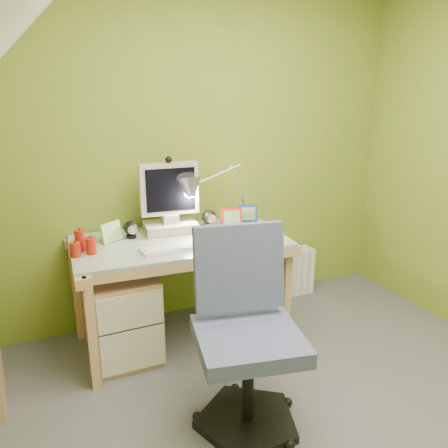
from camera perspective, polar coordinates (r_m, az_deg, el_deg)
name	(u,v)px	position (r m, az deg, el deg)	size (l,w,h in m)	color
wall_back	(188,152)	(3.32, -4.35, 8.68)	(3.20, 0.01, 2.40)	olive
slope_ceiling	(42,24)	(1.49, -21.04, 21.51)	(1.10, 3.20, 1.10)	white
desk	(181,290)	(3.15, -5.17, -7.97)	(1.33, 0.67, 0.71)	tan
monitor	(169,194)	(3.11, -6.59, 3.57)	(0.37, 0.21, 0.51)	#BAB2A7
speaker_left	(131,230)	(3.07, -11.13, -0.66)	(0.09, 0.09, 0.11)	black
speaker_right	(209,219)	(3.23, -1.80, 0.66)	(0.10, 0.10, 0.12)	black
keyboard	(175,247)	(2.86, -5.94, -2.75)	(0.41, 0.13, 0.02)	white
mousepad	(243,237)	(3.03, 2.32, -1.62)	(0.24, 0.17, 0.01)	orange
mouse	(243,235)	(3.03, 2.32, -1.30)	(0.12, 0.08, 0.04)	white
amber_tumbler	(211,233)	(2.99, -1.61, -1.03)	(0.07, 0.07, 0.09)	#975F16
candle_cluster	(81,243)	(2.88, -16.81, -2.17)	(0.18, 0.15, 0.13)	#AC1F0E
photo_frame_red	(231,217)	(3.25, 0.91, 0.85)	(0.14, 0.02, 0.12)	red
photo_frame_blue	(247,213)	(3.35, 2.78, 1.29)	(0.14, 0.02, 0.12)	navy
photo_frame_green	(111,232)	(3.03, -13.43, -0.96)	(0.14, 0.02, 0.12)	#A7C98A
desk_lamp	(232,180)	(3.25, 0.95, 5.27)	(0.57, 0.24, 0.61)	silver
task_chair	(249,336)	(2.35, 3.01, -13.32)	(0.57, 0.57, 1.03)	#464D74
radiator	(290,272)	(3.87, 7.92, -5.75)	(0.38, 0.15, 0.38)	silver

